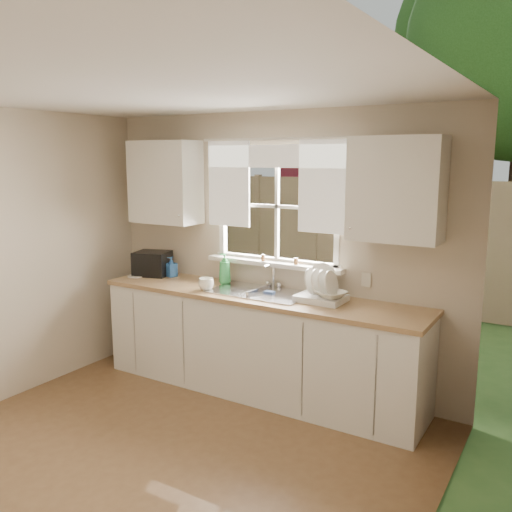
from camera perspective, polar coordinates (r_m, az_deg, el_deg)
The scene contains 21 objects.
ground at distance 3.91m, azimuth -13.71°, elevation -22.27°, with size 4.00×4.00×0.00m, color brown.
room_walls at distance 3.37m, azimuth -15.39°, elevation -4.69°, with size 3.62×4.02×2.50m.
ceiling at distance 3.33m, azimuth -15.63°, elevation 17.04°, with size 3.60×4.00×0.02m, color silver.
window at distance 4.94m, azimuth 2.12°, elevation 3.31°, with size 1.38×0.16×1.06m.
curtains at distance 4.86m, azimuth 1.86°, elevation 8.50°, with size 1.50×0.03×0.81m.
base_cabinets at distance 4.92m, azimuth 0.18°, elevation -9.33°, with size 3.00×0.62×0.87m, color white.
countertop at distance 4.78m, azimuth 0.19°, elevation -4.19°, with size 3.04×0.65×0.04m, color #A57F52.
upper_cabinet_left at distance 5.43m, azimuth -9.53°, elevation 7.67°, with size 0.70×0.33×0.80m, color white.
upper_cabinet_right at distance 4.30m, azimuth 14.57°, elevation 6.81°, with size 0.70×0.33×0.80m, color white.
wall_outlet at distance 4.64m, azimuth 11.53°, elevation -2.45°, with size 0.08×0.01×0.12m, color beige.
sill_jars at distance 4.90m, azimuth 2.46°, elevation -0.36°, with size 0.38×0.04×0.06m.
backyard at distance 10.94m, azimuth 22.54°, elevation 16.79°, with size 20.00×10.00×6.13m.
sink at distance 4.82m, azimuth 0.38°, elevation -4.71°, with size 0.88×0.52×0.40m.
dish_rack at distance 4.54m, azimuth 6.88°, elevation -3.76°, with size 0.40×0.31×0.30m.
bowl at distance 4.46m, azimuth 7.94°, elevation -4.04°, with size 0.23×0.23×0.06m, color silver.
soap_bottle_a at distance 5.12m, azimuth -3.31°, elevation -1.32°, with size 0.11×0.11×0.29m, color green.
soap_bottle_b at distance 5.49m, azimuth -8.89°, elevation -1.12°, with size 0.09×0.09×0.20m, color #336CC0.
soap_bottle_c at distance 5.59m, azimuth -9.46°, elevation -1.02°, with size 0.15×0.15×0.19m, color beige.
saucer at distance 5.58m, azimuth -12.46°, elevation -2.05°, with size 0.18×0.18×0.01m, color white.
cup at distance 4.90m, azimuth -5.27°, elevation -2.97°, with size 0.14×0.14×0.11m, color white.
black_appliance at distance 5.59m, azimuth -10.85°, elevation -0.76°, with size 0.33×0.29×0.24m, color black.
Camera 1 is at (2.39, -2.28, 2.09)m, focal length 38.00 mm.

